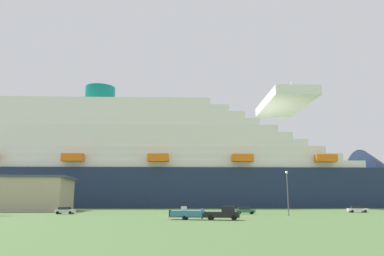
# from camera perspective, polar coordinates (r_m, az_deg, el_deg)

# --- Properties ---
(ground_plane) EXTENTS (600.00, 600.00, 0.00)m
(ground_plane) POSITION_cam_1_polar(r_m,az_deg,el_deg) (104.57, -2.85, -13.10)
(ground_plane) COLOR #4C6B38
(cruise_ship) EXTENTS (221.16, 40.27, 63.56)m
(cruise_ship) POSITION_cam_1_polar(r_m,az_deg,el_deg) (154.36, -5.99, -6.06)
(cruise_ship) COLOR #1E2D4C
(cruise_ship) RESTS_ON ground_plane
(pickup_truck) EXTENTS (5.91, 3.26, 2.20)m
(pickup_truck) POSITION_cam_1_polar(r_m,az_deg,el_deg) (59.89, 5.08, -13.43)
(pickup_truck) COLOR black
(pickup_truck) RESTS_ON ground_plane
(small_boat_on_trailer) EXTENTS (7.39, 3.29, 2.15)m
(small_boat_on_trailer) POSITION_cam_1_polar(r_m,az_deg,el_deg) (60.71, -0.15, -13.52)
(small_boat_on_trailer) COLOR #595960
(small_boat_on_trailer) RESTS_ON ground_plane
(street_lamp) EXTENTS (0.56, 0.56, 9.00)m
(street_lamp) POSITION_cam_1_polar(r_m,az_deg,el_deg) (76.34, 14.96, -9.08)
(street_lamp) COLOR slate
(street_lamp) RESTS_ON ground_plane
(parked_car_silver_sedan) EXTENTS (4.34, 2.18, 1.58)m
(parked_car_silver_sedan) POSITION_cam_1_polar(r_m,az_deg,el_deg) (88.27, -19.59, -12.27)
(parked_car_silver_sedan) COLOR silver
(parked_car_silver_sedan) RESTS_ON ground_plane
(parked_car_white_van) EXTENTS (4.97, 2.44, 1.58)m
(parked_car_white_van) POSITION_cam_1_polar(r_m,az_deg,el_deg) (102.22, 24.85, -11.67)
(parked_car_white_van) COLOR white
(parked_car_white_van) RESTS_ON ground_plane
(parked_car_green_wagon) EXTENTS (4.45, 2.03, 1.58)m
(parked_car_green_wagon) POSITION_cam_1_polar(r_m,az_deg,el_deg) (84.66, 8.42, -12.86)
(parked_car_green_wagon) COLOR #2D723F
(parked_car_green_wagon) RESTS_ON ground_plane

